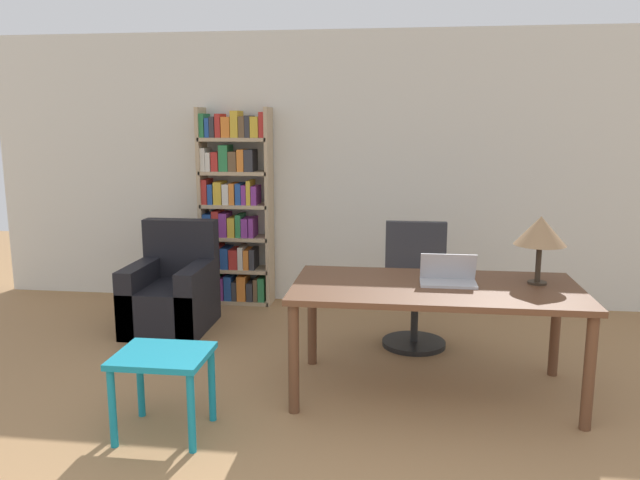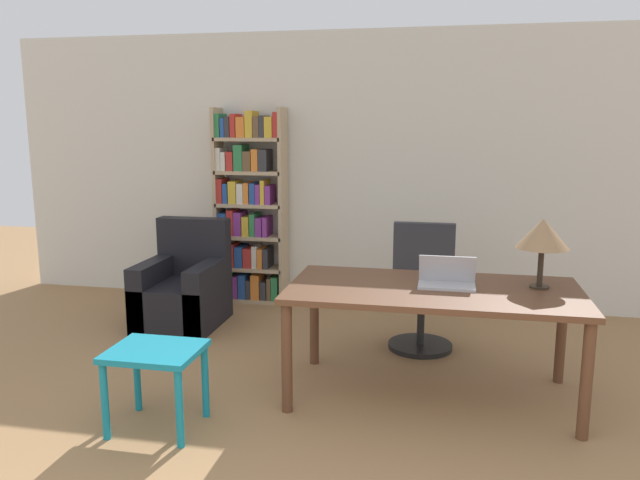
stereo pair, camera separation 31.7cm
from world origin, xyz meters
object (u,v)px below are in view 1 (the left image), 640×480
at_px(table_lamp, 540,232).
at_px(side_table_blue, 163,368).
at_px(laptop, 448,277).
at_px(office_chair, 415,290).
at_px(desk, 435,297).
at_px(armchair, 172,295).
at_px(bookshelf, 234,210).

height_order(table_lamp, side_table_blue, table_lamp).
bearing_deg(laptop, office_chair, 101.46).
height_order(desk, side_table_blue, desk).
bearing_deg(office_chair, armchair, 176.70).
relative_size(desk, bookshelf, 0.96).
relative_size(table_lamp, office_chair, 0.46).
distance_m(desk, armchair, 2.54).
distance_m(table_lamp, office_chair, 1.33).
height_order(office_chair, bookshelf, bookshelf).
xyz_separation_m(desk, laptop, (0.08, 0.05, 0.13)).
relative_size(office_chair, bookshelf, 0.51).
distance_m(side_table_blue, bookshelf, 2.82).
bearing_deg(table_lamp, side_table_blue, -158.19).
bearing_deg(table_lamp, bookshelf, 144.48).
bearing_deg(bookshelf, side_table_blue, -83.79).
bearing_deg(office_chair, bookshelf, 151.13).
height_order(table_lamp, bookshelf, bookshelf).
relative_size(desk, side_table_blue, 3.57).
bearing_deg(office_chair, desk, -83.82).
height_order(desk, office_chair, office_chair).
xyz_separation_m(side_table_blue, bookshelf, (-0.30, 2.75, 0.54)).
distance_m(desk, laptop, 0.16).
relative_size(office_chair, armchair, 1.07).
xyz_separation_m(laptop, bookshelf, (-1.98, 1.92, 0.15)).
xyz_separation_m(desk, table_lamp, (0.68, 0.13, 0.44)).
bearing_deg(desk, bookshelf, 133.94).
height_order(desk, laptop, laptop).
bearing_deg(table_lamp, office_chair, 132.64).
distance_m(side_table_blue, armchair, 2.00).
height_order(laptop, side_table_blue, laptop).
bearing_deg(armchair, bookshelf, 67.86).
bearing_deg(desk, office_chair, 96.18).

